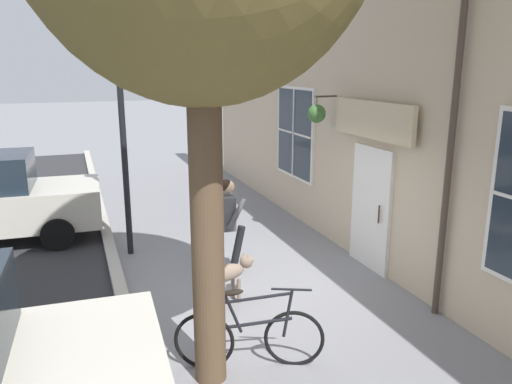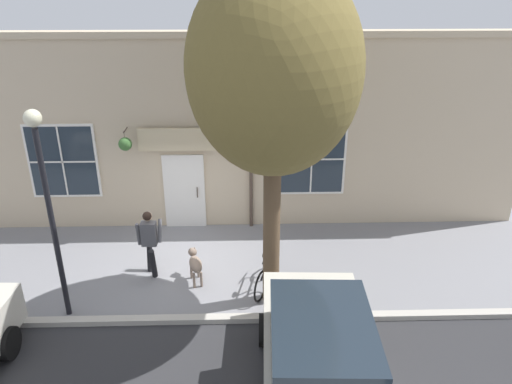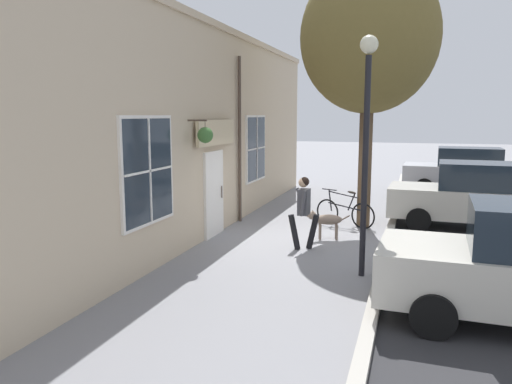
{
  "view_description": "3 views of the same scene",
  "coord_description": "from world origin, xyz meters",
  "px_view_note": "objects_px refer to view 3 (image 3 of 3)",
  "views": [
    {
      "loc": [
        2.5,
        6.8,
        3.4
      ],
      "look_at": [
        -0.41,
        -1.04,
        1.28
      ],
      "focal_mm": 35.0,
      "sensor_mm": 36.0,
      "label": 1
    },
    {
      "loc": [
        10.2,
        1.44,
        6.56
      ],
      "look_at": [
        -1.12,
        1.76,
        1.47
      ],
      "focal_mm": 35.0,
      "sensor_mm": 36.0,
      "label": 2
    },
    {
      "loc": [
        2.48,
        -11.35,
        2.96
      ],
      "look_at": [
        -1.07,
        -0.16,
        1.15
      ],
      "focal_mm": 35.0,
      "sensor_mm": 36.0,
      "label": 3
    }
  ],
  "objects_px": {
    "leaning_bicycle": "(345,212)",
    "parked_car_far_end": "(464,170)",
    "street_tree_by_curb": "(371,41)",
    "parked_car_mid_block": "(477,196)",
    "street_lamp": "(367,120)",
    "pedestrian_walking": "(304,206)",
    "dog_on_leash": "(326,220)"
  },
  "relations": [
    {
      "from": "parked_car_far_end",
      "to": "street_lamp",
      "type": "relative_size",
      "value": 1.01
    },
    {
      "from": "pedestrian_walking",
      "to": "street_tree_by_curb",
      "type": "bearing_deg",
      "value": 68.28
    },
    {
      "from": "parked_car_far_end",
      "to": "street_tree_by_curb",
      "type": "bearing_deg",
      "value": -113.38
    },
    {
      "from": "street_tree_by_curb",
      "to": "leaning_bicycle",
      "type": "height_order",
      "value": "street_tree_by_curb"
    },
    {
      "from": "leaning_bicycle",
      "to": "parked_car_mid_block",
      "type": "distance_m",
      "value": 3.43
    },
    {
      "from": "pedestrian_walking",
      "to": "parked_car_mid_block",
      "type": "bearing_deg",
      "value": 40.52
    },
    {
      "from": "dog_on_leash",
      "to": "parked_car_mid_block",
      "type": "relative_size",
      "value": 0.24
    },
    {
      "from": "street_tree_by_curb",
      "to": "leaning_bicycle",
      "type": "xyz_separation_m",
      "value": [
        -0.53,
        -0.08,
        -4.45
      ]
    },
    {
      "from": "pedestrian_walking",
      "to": "dog_on_leash",
      "type": "height_order",
      "value": "pedestrian_walking"
    },
    {
      "from": "parked_car_mid_block",
      "to": "pedestrian_walking",
      "type": "bearing_deg",
      "value": -139.48
    },
    {
      "from": "leaning_bicycle",
      "to": "street_lamp",
      "type": "bearing_deg",
      "value": -78.11
    },
    {
      "from": "parked_car_mid_block",
      "to": "parked_car_far_end",
      "type": "relative_size",
      "value": 1.0
    },
    {
      "from": "leaning_bicycle",
      "to": "parked_car_far_end",
      "type": "distance_m",
      "value": 7.96
    },
    {
      "from": "pedestrian_walking",
      "to": "parked_car_far_end",
      "type": "distance_m",
      "value": 10.59
    },
    {
      "from": "parked_car_mid_block",
      "to": "dog_on_leash",
      "type": "bearing_deg",
      "value": -147.4
    },
    {
      "from": "pedestrian_walking",
      "to": "street_tree_by_curb",
      "type": "height_order",
      "value": "street_tree_by_curb"
    },
    {
      "from": "dog_on_leash",
      "to": "street_tree_by_curb",
      "type": "relative_size",
      "value": 0.15
    },
    {
      "from": "pedestrian_walking",
      "to": "leaning_bicycle",
      "type": "distance_m",
      "value": 2.78
    },
    {
      "from": "street_tree_by_curb",
      "to": "leaning_bicycle",
      "type": "bearing_deg",
      "value": -171.33
    },
    {
      "from": "leaning_bicycle",
      "to": "parked_car_mid_block",
      "type": "relative_size",
      "value": 0.38
    },
    {
      "from": "leaning_bicycle",
      "to": "street_lamp",
      "type": "distance_m",
      "value": 4.93
    },
    {
      "from": "dog_on_leash",
      "to": "parked_car_mid_block",
      "type": "xyz_separation_m",
      "value": [
        3.57,
        2.28,
        0.41
      ]
    },
    {
      "from": "leaning_bicycle",
      "to": "parked_car_mid_block",
      "type": "bearing_deg",
      "value": 11.37
    },
    {
      "from": "pedestrian_walking",
      "to": "dog_on_leash",
      "type": "relative_size",
      "value": 1.56
    },
    {
      "from": "street_tree_by_curb",
      "to": "parked_car_mid_block",
      "type": "relative_size",
      "value": 1.57
    },
    {
      "from": "street_tree_by_curb",
      "to": "parked_car_mid_block",
      "type": "xyz_separation_m",
      "value": [
        2.8,
        0.59,
        -3.95
      ]
    },
    {
      "from": "dog_on_leash",
      "to": "parked_car_far_end",
      "type": "relative_size",
      "value": 0.24
    },
    {
      "from": "pedestrian_walking",
      "to": "street_tree_by_curb",
      "type": "distance_m",
      "value": 4.86
    },
    {
      "from": "street_tree_by_curb",
      "to": "parked_car_far_end",
      "type": "height_order",
      "value": "street_tree_by_curb"
    },
    {
      "from": "dog_on_leash",
      "to": "parked_car_mid_block",
      "type": "bearing_deg",
      "value": 32.6
    },
    {
      "from": "leaning_bicycle",
      "to": "parked_car_far_end",
      "type": "relative_size",
      "value": 0.38
    },
    {
      "from": "parked_car_mid_block",
      "to": "street_lamp",
      "type": "bearing_deg",
      "value": -116.91
    }
  ]
}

